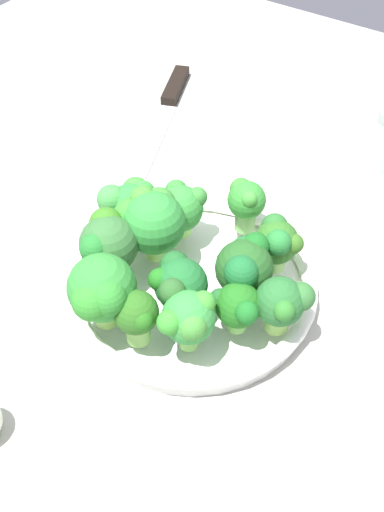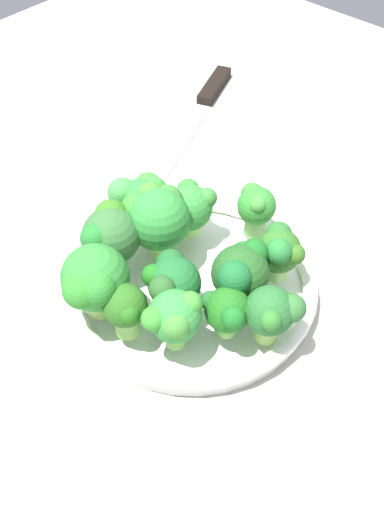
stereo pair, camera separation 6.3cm
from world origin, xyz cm
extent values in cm
cube|color=#ADADA2|center=(0.00, 0.00, -1.25)|extent=(130.00, 130.00, 2.50)
cylinder|color=white|center=(3.59, -2.89, 0.65)|extent=(25.23, 25.23, 1.29)
torus|color=white|center=(3.59, -2.89, 2.08)|extent=(26.28, 26.28, 1.58)
cylinder|color=#78B35E|center=(4.36, 6.51, 4.20)|extent=(2.31, 2.31, 2.66)
sphere|color=#328930|center=(4.36, 6.51, 6.89)|extent=(4.18, 4.18, 4.18)
sphere|color=#388230|center=(3.30, 7.02, 7.59)|extent=(2.46, 2.46, 2.46)
sphere|color=green|center=(5.10, 5.62, 7.99)|extent=(1.85, 1.85, 1.85)
cylinder|color=#76BF5E|center=(5.22, -7.20, 3.90)|extent=(1.96, 1.96, 2.06)
sphere|color=#1E652C|center=(5.22, -7.20, 6.62)|extent=(5.19, 5.19, 5.19)
sphere|color=#1D6A1A|center=(3.65, -8.42, 7.50)|extent=(2.22, 2.22, 2.22)
sphere|color=#1D5B26|center=(3.85, -6.19, 7.43)|extent=(3.00, 3.00, 3.00)
sphere|color=#285925|center=(5.75, -9.32, 7.99)|extent=(2.56, 2.56, 2.56)
cylinder|color=#77BA60|center=(-3.42, -7.25, 4.08)|extent=(2.72, 2.72, 2.41)
sphere|color=#336A32|center=(-3.42, -7.25, 7.21)|extent=(5.94, 5.94, 5.94)
sphere|color=#347820|center=(-4.65, -5.99, 8.34)|extent=(3.46, 3.46, 3.46)
sphere|color=#23732B|center=(-3.53, -9.08, 8.19)|extent=(3.09, 3.09, 3.09)
cylinder|color=#76B65B|center=(9.07, -1.99, 3.79)|extent=(2.77, 2.77, 1.83)
sphere|color=#245822|center=(9.07, -1.99, 6.56)|extent=(5.71, 5.71, 5.71)
sphere|color=#1B642D|center=(9.70, -3.74, 7.93)|extent=(3.32, 3.32, 3.32)
sphere|color=#1A6520|center=(9.10, 0.11, 7.96)|extent=(2.74, 2.74, 2.74)
sphere|color=#206329|center=(8.26, -0.59, 7.46)|extent=(2.78, 2.78, 2.78)
cylinder|color=#86C35B|center=(3.84, -12.32, 4.13)|extent=(2.30, 2.30, 2.51)
sphere|color=#29621C|center=(3.84, -12.32, 6.75)|extent=(4.19, 4.19, 4.19)
sphere|color=#1C5E27|center=(2.68, -11.63, 7.35)|extent=(2.07, 2.07, 2.07)
sphere|color=#236419|center=(5.05, -12.94, 7.16)|extent=(2.05, 2.05, 2.05)
cylinder|color=#8CC563|center=(9.93, 3.00, 3.94)|extent=(2.34, 2.34, 2.14)
sphere|color=#2F6A23|center=(9.93, 3.00, 6.50)|extent=(4.59, 4.59, 4.59)
sphere|color=#29692A|center=(9.10, 3.97, 7.46)|extent=(2.74, 2.74, 2.74)
sphere|color=#267931|center=(10.61, 1.88, 7.73)|extent=(2.65, 2.65, 2.65)
sphere|color=#35681F|center=(11.69, 3.20, 7.07)|extent=(2.11, 2.11, 2.11)
cylinder|color=#8DBE56|center=(-1.31, -2.56, 4.18)|extent=(2.20, 2.20, 2.61)
sphere|color=#308A37|center=(-1.31, -2.56, 7.61)|extent=(6.56, 6.56, 6.56)
sphere|color=#3F8A2F|center=(-3.16, -1.74, 9.30)|extent=(2.80, 2.80, 2.80)
sphere|color=#378C2E|center=(-3.72, -3.25, 8.00)|extent=(3.47, 3.47, 3.47)
sphere|color=#3B8633|center=(-1.95, -0.69, 8.49)|extent=(3.52, 3.52, 3.52)
cylinder|color=#79BD56|center=(10.83, -5.97, 3.78)|extent=(1.94, 1.94, 1.82)
sphere|color=#1F661B|center=(10.83, -5.97, 6.12)|extent=(4.40, 4.40, 4.40)
sphere|color=#1E5925|center=(9.08, -6.45, 6.46)|extent=(1.89, 1.89, 1.89)
sphere|color=#1A6922|center=(12.31, -7.07, 7.21)|extent=(2.20, 2.20, 2.20)
cylinder|color=#9BD567|center=(-1.24, 2.01, 3.74)|extent=(2.55, 2.55, 1.73)
sphere|color=#358B37|center=(-1.24, 2.01, 6.25)|extent=(5.06, 5.06, 5.06)
sphere|color=#378234|center=(-0.22, 3.45, 7.42)|extent=(2.22, 2.22, 2.22)
sphere|color=#3C8E36|center=(-2.20, 0.73, 6.91)|extent=(2.12, 2.12, 2.12)
sphere|color=#348232|center=(-2.76, 3.50, 6.96)|extent=(2.48, 2.48, 2.48)
cylinder|color=#9ED562|center=(-0.48, -12.36, 4.25)|extent=(2.36, 2.36, 2.74)
sphere|color=#308833|center=(-0.48, -12.36, 7.73)|extent=(6.50, 6.50, 6.50)
sphere|color=#2C852B|center=(1.67, -13.43, 8.55)|extent=(3.53, 3.53, 3.53)
sphere|color=#2F8829|center=(0.57, -14.37, 8.23)|extent=(3.74, 3.74, 3.74)
cylinder|color=#83B35B|center=(-5.47, -0.92, 3.76)|extent=(1.86, 1.86, 1.78)
sphere|color=#2E8837|center=(-5.47, -0.92, 6.38)|extent=(5.32, 5.32, 5.32)
sphere|color=#3F9242|center=(-7.15, -2.13, 7.66)|extent=(3.17, 3.17, 3.17)
sphere|color=green|center=(-5.21, 0.67, 7.43)|extent=(2.85, 2.85, 2.85)
sphere|color=green|center=(-6.27, 0.84, 7.19)|extent=(3.04, 3.04, 3.04)
cylinder|color=#7BC152|center=(8.17, -10.25, 4.08)|extent=(1.84, 1.84, 2.41)
sphere|color=#358E3C|center=(8.17, -10.25, 6.90)|extent=(4.99, 4.99, 4.99)
sphere|color=green|center=(7.49, -12.21, 7.78)|extent=(2.32, 2.32, 2.32)
sphere|color=#408D34|center=(9.19, -11.22, 7.50)|extent=(2.77, 2.77, 2.77)
sphere|color=green|center=(8.96, -9.05, 8.27)|extent=(2.24, 2.24, 2.24)
cylinder|color=#89BE55|center=(13.99, -3.86, 3.99)|extent=(2.34, 2.34, 2.24)
sphere|color=#27672D|center=(13.99, -3.86, 6.65)|extent=(4.73, 4.73, 4.73)
sphere|color=#2D7428|center=(15.13, -5.33, 7.61)|extent=(2.00, 2.00, 2.00)
sphere|color=#316B30|center=(15.45, -2.59, 7.08)|extent=(2.77, 2.77, 2.77)
cube|color=silver|center=(-16.44, 17.33, 0.20)|extent=(8.64, 16.77, 0.40)
cube|color=black|center=(-21.30, 29.71, 0.75)|extent=(5.56, 9.74, 1.50)
camera|label=1|loc=(27.99, -39.23, 51.11)|focal=44.04mm
camera|label=2|loc=(32.94, -35.36, 51.11)|focal=44.04mm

